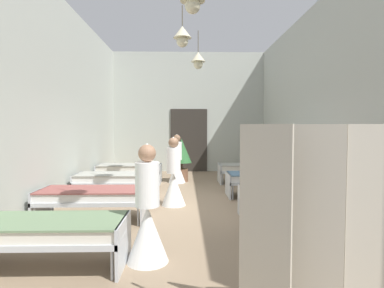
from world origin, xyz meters
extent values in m
cube|color=#8C755B|center=(0.00, 0.00, -0.05)|extent=(6.35, 11.48, 0.10)
cube|color=#B2B7AD|center=(0.00, 5.54, 2.28)|extent=(6.15, 0.20, 4.57)
cube|color=#B2B7AD|center=(-2.98, 0.00, 2.28)|extent=(0.20, 10.88, 4.57)
cube|color=#B2B7AD|center=(2.98, 0.00, 2.28)|extent=(0.20, 10.88, 4.57)
cube|color=#2D2823|center=(0.00, 5.42, 1.20)|extent=(1.40, 0.06, 2.40)
sphere|color=beige|center=(-0.02, -0.95, 3.83)|extent=(0.28, 0.28, 0.28)
cylinder|color=brown|center=(-0.21, 0.95, 4.33)|extent=(0.02, 0.02, 0.47)
cone|color=beige|center=(-0.21, 0.95, 3.95)|extent=(0.44, 0.44, 0.28)
sphere|color=beige|center=(-0.21, 0.95, 3.73)|extent=(0.28, 0.28, 0.28)
cylinder|color=brown|center=(0.24, 2.86, 4.26)|extent=(0.02, 0.02, 0.62)
cone|color=beige|center=(0.24, 2.86, 3.79)|extent=(0.44, 0.44, 0.28)
sphere|color=beige|center=(0.24, 2.86, 3.57)|extent=(0.28, 0.28, 0.28)
cylinder|color=#B7BCC1|center=(-0.96, -3.21, 0.17)|extent=(0.03, 0.03, 0.34)
cylinder|color=#B7BCC1|center=(-0.96, -2.49, 0.17)|extent=(0.03, 0.03, 0.34)
cube|color=#B7BCC1|center=(-1.83, -2.85, 0.38)|extent=(1.90, 0.84, 0.07)
cube|color=#B7BCC1|center=(-0.90, -2.85, 0.29)|extent=(0.04, 0.84, 0.57)
cube|color=silver|center=(-1.83, -2.85, 0.48)|extent=(1.82, 0.78, 0.14)
cube|color=slate|center=(-1.83, -2.85, 0.56)|extent=(1.86, 0.82, 0.02)
cylinder|color=#B7BCC1|center=(0.96, -3.21, 0.17)|extent=(0.03, 0.03, 0.34)
cylinder|color=#B7BCC1|center=(0.96, -2.49, 0.17)|extent=(0.03, 0.03, 0.34)
cube|color=#B7BCC1|center=(1.83, -2.85, 0.38)|extent=(1.90, 0.84, 0.07)
cube|color=#B7BCC1|center=(0.90, -2.85, 0.29)|extent=(0.04, 0.84, 0.57)
cube|color=silver|center=(1.83, -2.85, 0.48)|extent=(1.82, 0.78, 0.14)
cube|color=#9E9E93|center=(1.83, -2.85, 0.56)|extent=(1.86, 0.82, 0.02)
cylinder|color=#B7BCC1|center=(-2.70, -1.31, 0.17)|extent=(0.03, 0.03, 0.34)
cylinder|color=#B7BCC1|center=(-2.70, -0.59, 0.17)|extent=(0.03, 0.03, 0.34)
cylinder|color=#B7BCC1|center=(-0.96, -1.31, 0.17)|extent=(0.03, 0.03, 0.34)
cylinder|color=#B7BCC1|center=(-0.96, -0.59, 0.17)|extent=(0.03, 0.03, 0.34)
cube|color=#B7BCC1|center=(-1.83, -0.95, 0.38)|extent=(1.90, 0.84, 0.07)
cube|color=#B7BCC1|center=(-2.76, -0.95, 0.29)|extent=(0.04, 0.84, 0.57)
cube|color=#B7BCC1|center=(-0.90, -0.95, 0.29)|extent=(0.04, 0.84, 0.57)
cube|color=white|center=(-1.83, -0.95, 0.48)|extent=(1.82, 0.78, 0.14)
cube|color=#8C4C47|center=(-1.83, -0.95, 0.56)|extent=(1.86, 0.82, 0.02)
cylinder|color=#B7BCC1|center=(0.96, -1.31, 0.17)|extent=(0.03, 0.03, 0.34)
cylinder|color=#B7BCC1|center=(0.96, -0.59, 0.17)|extent=(0.03, 0.03, 0.34)
cylinder|color=#B7BCC1|center=(2.70, -1.31, 0.17)|extent=(0.03, 0.03, 0.34)
cylinder|color=#B7BCC1|center=(2.70, -0.59, 0.17)|extent=(0.03, 0.03, 0.34)
cube|color=#B7BCC1|center=(1.83, -0.95, 0.38)|extent=(1.90, 0.84, 0.07)
cube|color=#B7BCC1|center=(0.90, -0.95, 0.29)|extent=(0.04, 0.84, 0.57)
cube|color=#B7BCC1|center=(2.76, -0.95, 0.29)|extent=(0.04, 0.84, 0.57)
cube|color=white|center=(1.83, -0.95, 0.48)|extent=(1.82, 0.78, 0.14)
cube|color=#8C4C47|center=(1.83, -0.95, 0.56)|extent=(1.86, 0.82, 0.02)
cylinder|color=#B7BCC1|center=(-2.70, 0.59, 0.17)|extent=(0.03, 0.03, 0.34)
cylinder|color=#B7BCC1|center=(-2.70, 1.31, 0.17)|extent=(0.03, 0.03, 0.34)
cylinder|color=#B7BCC1|center=(-0.96, 0.59, 0.17)|extent=(0.03, 0.03, 0.34)
cylinder|color=#B7BCC1|center=(-0.96, 1.31, 0.17)|extent=(0.03, 0.03, 0.34)
cube|color=#B7BCC1|center=(-1.83, 0.95, 0.38)|extent=(1.90, 0.84, 0.07)
cube|color=#B7BCC1|center=(-2.76, 0.95, 0.29)|extent=(0.04, 0.84, 0.57)
cube|color=#B7BCC1|center=(-0.90, 0.95, 0.29)|extent=(0.04, 0.84, 0.57)
cube|color=white|center=(-1.83, 0.95, 0.48)|extent=(1.82, 0.78, 0.14)
cube|color=#9E9E93|center=(-1.83, 0.95, 0.56)|extent=(1.86, 0.82, 0.02)
cylinder|color=#B7BCC1|center=(0.96, 0.59, 0.17)|extent=(0.03, 0.03, 0.34)
cylinder|color=#B7BCC1|center=(0.96, 1.31, 0.17)|extent=(0.03, 0.03, 0.34)
cylinder|color=#B7BCC1|center=(2.70, 0.59, 0.17)|extent=(0.03, 0.03, 0.34)
cylinder|color=#B7BCC1|center=(2.70, 1.31, 0.17)|extent=(0.03, 0.03, 0.34)
cube|color=#B7BCC1|center=(1.83, 0.95, 0.38)|extent=(1.90, 0.84, 0.07)
cube|color=#B7BCC1|center=(0.90, 0.95, 0.29)|extent=(0.04, 0.84, 0.57)
cube|color=#B7BCC1|center=(2.76, 0.95, 0.29)|extent=(0.04, 0.84, 0.57)
cube|color=white|center=(1.83, 0.95, 0.48)|extent=(1.82, 0.78, 0.14)
cube|color=slate|center=(1.83, 0.95, 0.56)|extent=(1.86, 0.82, 0.02)
cylinder|color=#B7BCC1|center=(-2.70, 2.49, 0.17)|extent=(0.03, 0.03, 0.34)
cylinder|color=#B7BCC1|center=(-2.70, 3.21, 0.17)|extent=(0.03, 0.03, 0.34)
cylinder|color=#B7BCC1|center=(-0.96, 2.49, 0.17)|extent=(0.03, 0.03, 0.34)
cylinder|color=#B7BCC1|center=(-0.96, 3.21, 0.17)|extent=(0.03, 0.03, 0.34)
cube|color=#B7BCC1|center=(-1.83, 2.85, 0.38)|extent=(1.90, 0.84, 0.07)
cube|color=#B7BCC1|center=(-2.76, 2.85, 0.29)|extent=(0.04, 0.84, 0.57)
cube|color=#B7BCC1|center=(-0.90, 2.85, 0.29)|extent=(0.04, 0.84, 0.57)
cube|color=silver|center=(-1.83, 2.85, 0.48)|extent=(1.82, 0.78, 0.14)
cube|color=#9E9E93|center=(-1.83, 2.85, 0.56)|extent=(1.86, 0.82, 0.02)
cylinder|color=#B7BCC1|center=(0.96, 2.49, 0.17)|extent=(0.03, 0.03, 0.34)
cylinder|color=#B7BCC1|center=(0.96, 3.21, 0.17)|extent=(0.03, 0.03, 0.34)
cylinder|color=#B7BCC1|center=(2.70, 2.49, 0.17)|extent=(0.03, 0.03, 0.34)
cylinder|color=#B7BCC1|center=(2.70, 3.21, 0.17)|extent=(0.03, 0.03, 0.34)
cube|color=#B7BCC1|center=(1.83, 2.85, 0.38)|extent=(1.90, 0.84, 0.07)
cube|color=#B7BCC1|center=(0.90, 2.85, 0.29)|extent=(0.04, 0.84, 0.57)
cube|color=#B7BCC1|center=(2.76, 2.85, 0.29)|extent=(0.04, 0.84, 0.57)
cube|color=silver|center=(1.83, 2.85, 0.48)|extent=(1.82, 0.78, 0.14)
cube|color=#9E9E93|center=(1.83, 2.85, 0.56)|extent=(1.86, 0.82, 0.02)
cone|color=white|center=(-0.40, 2.92, 0.35)|extent=(0.52, 0.52, 0.70)
cylinder|color=white|center=(-0.40, 2.92, 0.97)|extent=(0.30, 0.30, 0.55)
sphere|color=#846047|center=(-0.40, 2.92, 1.36)|extent=(0.22, 0.22, 0.22)
cone|color=white|center=(-0.40, 2.92, 1.44)|extent=(0.18, 0.18, 0.10)
cone|color=white|center=(-0.40, 0.11, 0.35)|extent=(0.52, 0.52, 0.70)
cylinder|color=white|center=(-0.40, 0.11, 0.97)|extent=(0.30, 0.30, 0.55)
sphere|color=#846047|center=(-0.40, 0.11, 1.36)|extent=(0.22, 0.22, 0.22)
cone|color=white|center=(-0.40, 0.11, 1.44)|extent=(0.18, 0.18, 0.10)
cone|color=white|center=(-0.62, -2.74, 0.35)|extent=(0.52, 0.52, 0.70)
cylinder|color=white|center=(-0.62, -2.74, 0.97)|extent=(0.30, 0.30, 0.55)
sphere|color=#A87A5B|center=(-0.62, -2.74, 1.36)|extent=(0.22, 0.22, 0.22)
cone|color=white|center=(-0.62, -2.74, 1.44)|extent=(0.18, 0.18, 0.10)
cylinder|color=slate|center=(1.48, -2.80, 0.86)|extent=(0.32, 0.32, 0.58)
cube|color=slate|center=(1.48, -2.80, 0.61)|extent=(0.44, 0.44, 0.08)
sphere|color=#846047|center=(1.48, -2.80, 1.26)|extent=(0.22, 0.22, 0.22)
cylinder|color=brown|center=(-0.26, 3.15, 0.20)|extent=(0.40, 0.40, 0.39)
cylinder|color=brown|center=(-0.26, 3.15, 0.49)|extent=(0.06, 0.06, 0.20)
cone|color=#2D6633|center=(-0.26, 3.15, 0.97)|extent=(0.62, 0.62, 0.75)
cube|color=#BCB29E|center=(0.46, -4.22, 0.85)|extent=(0.35, 0.28, 1.70)
cube|color=#BCB29E|center=(0.88, -4.16, 0.85)|extent=(0.40, 0.18, 1.70)
cube|color=#BCB29E|center=(1.30, -4.22, 0.85)|extent=(0.42, 0.06, 1.70)
camera|label=1|loc=(-0.16, -6.57, 1.67)|focal=29.22mm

